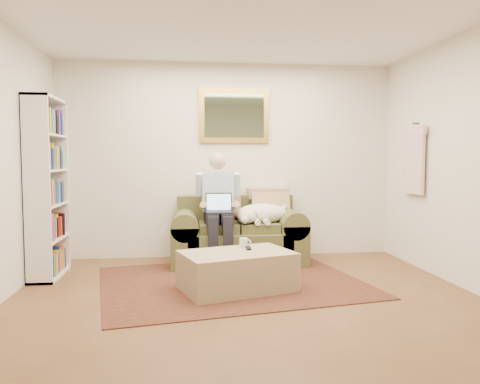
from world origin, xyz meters
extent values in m
cube|color=brown|center=(0.00, 0.00, 0.00)|extent=(4.50, 5.00, 0.01)
cube|color=silver|center=(0.00, 2.50, 1.30)|extent=(4.50, 0.01, 2.60)
cube|color=#301F13|center=(-0.08, 1.10, 0.01)|extent=(3.04, 2.61, 0.01)
cube|color=brown|center=(0.09, 2.01, 0.21)|extent=(1.27, 0.81, 0.41)
cube|color=brown|center=(0.09, 2.36, 0.62)|extent=(1.53, 0.18, 0.42)
cube|color=brown|center=(-0.58, 2.01, 0.26)|extent=(0.33, 0.81, 0.84)
cube|color=brown|center=(0.76, 2.01, 0.26)|extent=(0.33, 0.81, 0.84)
cube|color=brown|center=(-0.16, 1.96, 0.47)|extent=(0.48, 0.55, 0.12)
cube|color=brown|center=(0.34, 1.96, 0.47)|extent=(0.48, 0.55, 0.12)
cube|color=black|center=(-0.16, 1.77, 0.68)|extent=(0.32, 0.23, 0.02)
cube|color=black|center=(-0.16, 1.89, 0.79)|extent=(0.32, 0.06, 0.22)
cube|color=#99BFF2|center=(-0.16, 1.88, 0.79)|extent=(0.29, 0.04, 0.19)
cube|color=tan|center=(-0.06, 0.79, 0.20)|extent=(1.23, 0.98, 0.39)
cylinder|color=white|center=(0.04, 1.01, 0.44)|extent=(0.08, 0.08, 0.10)
cube|color=black|center=(0.08, 0.92, 0.40)|extent=(0.06, 0.15, 0.02)
cube|color=gold|center=(0.09, 2.48, 1.90)|extent=(0.94, 0.04, 0.72)
cube|color=gray|center=(0.09, 2.46, 1.90)|extent=(0.80, 0.01, 0.58)
camera|label=1|loc=(-0.55, -3.81, 1.32)|focal=35.00mm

